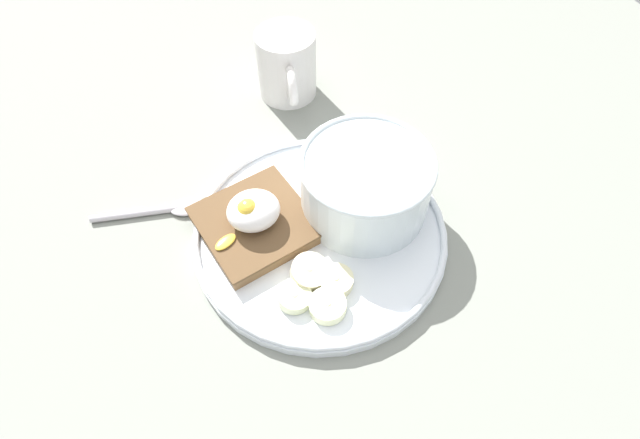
{
  "coord_description": "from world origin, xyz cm",
  "views": [
    {
      "loc": [
        10.03,
        26.11,
        43.49
      ],
      "look_at": [
        0.0,
        0.0,
        5.0
      ],
      "focal_mm": 28.0,
      "sensor_mm": 36.0,
      "label": 1
    }
  ],
  "objects_px": {
    "spoon": "(163,210)",
    "coffee_mug": "(287,65)",
    "banana_slice_right": "(310,272)",
    "banana_slice_back": "(328,306)",
    "poached_egg": "(252,211)",
    "oatmeal_bowl": "(365,184)",
    "toast_slice": "(256,223)",
    "banana_slice_left": "(295,297)",
    "banana_slice_front": "(336,281)"
  },
  "relations": [
    {
      "from": "spoon",
      "to": "toast_slice",
      "type": "bearing_deg",
      "value": 143.57
    },
    {
      "from": "banana_slice_right",
      "to": "coffee_mug",
      "type": "height_order",
      "value": "coffee_mug"
    },
    {
      "from": "oatmeal_bowl",
      "to": "banana_slice_right",
      "type": "bearing_deg",
      "value": 35.92
    },
    {
      "from": "poached_egg",
      "to": "banana_slice_left",
      "type": "bearing_deg",
      "value": 96.71
    },
    {
      "from": "coffee_mug",
      "to": "banana_slice_right",
      "type": "bearing_deg",
      "value": 75.39
    },
    {
      "from": "oatmeal_bowl",
      "to": "banana_slice_back",
      "type": "relative_size",
      "value": 2.92
    },
    {
      "from": "banana_slice_left",
      "to": "banana_slice_front",
      "type": "bearing_deg",
      "value": -177.4
    },
    {
      "from": "banana_slice_back",
      "to": "coffee_mug",
      "type": "bearing_deg",
      "value": -102.3
    },
    {
      "from": "poached_egg",
      "to": "oatmeal_bowl",
      "type": "bearing_deg",
      "value": 173.96
    },
    {
      "from": "toast_slice",
      "to": "spoon",
      "type": "relative_size",
      "value": 1.05
    },
    {
      "from": "banana_slice_front",
      "to": "banana_slice_left",
      "type": "xyz_separation_m",
      "value": [
        0.04,
        0.0,
        -0.0
      ]
    },
    {
      "from": "oatmeal_bowl",
      "to": "poached_egg",
      "type": "relative_size",
      "value": 1.79
    },
    {
      "from": "oatmeal_bowl",
      "to": "toast_slice",
      "type": "bearing_deg",
      "value": -6.35
    },
    {
      "from": "banana_slice_back",
      "to": "spoon",
      "type": "relative_size",
      "value": 0.38
    },
    {
      "from": "banana_slice_right",
      "to": "toast_slice",
      "type": "bearing_deg",
      "value": -66.42
    },
    {
      "from": "poached_egg",
      "to": "spoon",
      "type": "distance_m",
      "value": 0.11
    },
    {
      "from": "poached_egg",
      "to": "banana_slice_front",
      "type": "distance_m",
      "value": 0.1
    },
    {
      "from": "coffee_mug",
      "to": "banana_slice_front",
      "type": "bearing_deg",
      "value": 80.04
    },
    {
      "from": "banana_slice_front",
      "to": "banana_slice_left",
      "type": "distance_m",
      "value": 0.04
    },
    {
      "from": "banana_slice_back",
      "to": "banana_slice_right",
      "type": "height_order",
      "value": "banana_slice_right"
    },
    {
      "from": "oatmeal_bowl",
      "to": "toast_slice",
      "type": "xyz_separation_m",
      "value": [
        0.11,
        -0.01,
        -0.03
      ]
    },
    {
      "from": "spoon",
      "to": "coffee_mug",
      "type": "bearing_deg",
      "value": -144.07
    },
    {
      "from": "banana_slice_back",
      "to": "spoon",
      "type": "height_order",
      "value": "banana_slice_back"
    },
    {
      "from": "oatmeal_bowl",
      "to": "toast_slice",
      "type": "relative_size",
      "value": 1.05
    },
    {
      "from": "coffee_mug",
      "to": "spoon",
      "type": "relative_size",
      "value": 0.89
    },
    {
      "from": "poached_egg",
      "to": "banana_slice_left",
      "type": "distance_m",
      "value": 0.09
    },
    {
      "from": "banana_slice_front",
      "to": "coffee_mug",
      "type": "height_order",
      "value": "coffee_mug"
    },
    {
      "from": "banana_slice_right",
      "to": "coffee_mug",
      "type": "relative_size",
      "value": 0.48
    },
    {
      "from": "banana_slice_back",
      "to": "coffee_mug",
      "type": "height_order",
      "value": "coffee_mug"
    },
    {
      "from": "poached_egg",
      "to": "banana_slice_right",
      "type": "height_order",
      "value": "poached_egg"
    },
    {
      "from": "toast_slice",
      "to": "banana_slice_right",
      "type": "height_order",
      "value": "banana_slice_right"
    },
    {
      "from": "banana_slice_back",
      "to": "banana_slice_front",
      "type": "bearing_deg",
      "value": -128.59
    },
    {
      "from": "oatmeal_bowl",
      "to": "banana_slice_back",
      "type": "distance_m",
      "value": 0.12
    },
    {
      "from": "banana_slice_back",
      "to": "poached_egg",
      "type": "bearing_deg",
      "value": -71.91
    },
    {
      "from": "banana_slice_right",
      "to": "oatmeal_bowl",
      "type": "bearing_deg",
      "value": -144.08
    },
    {
      "from": "spoon",
      "to": "poached_egg",
      "type": "bearing_deg",
      "value": 143.01
    },
    {
      "from": "banana_slice_front",
      "to": "banana_slice_back",
      "type": "height_order",
      "value": "same"
    },
    {
      "from": "toast_slice",
      "to": "banana_slice_back",
      "type": "xyz_separation_m",
      "value": [
        -0.03,
        0.11,
        -0.0
      ]
    },
    {
      "from": "banana_slice_front",
      "to": "banana_slice_back",
      "type": "bearing_deg",
      "value": 51.41
    },
    {
      "from": "banana_slice_back",
      "to": "spoon",
      "type": "bearing_deg",
      "value": -55.17
    },
    {
      "from": "banana_slice_front",
      "to": "poached_egg",
      "type": "bearing_deg",
      "value": -59.25
    },
    {
      "from": "banana_slice_front",
      "to": "spoon",
      "type": "relative_size",
      "value": 0.38
    },
    {
      "from": "poached_egg",
      "to": "banana_slice_back",
      "type": "xyz_separation_m",
      "value": [
        -0.03,
        0.11,
        -0.02
      ]
    },
    {
      "from": "banana_slice_left",
      "to": "spoon",
      "type": "bearing_deg",
      "value": -58.23
    },
    {
      "from": "banana_slice_right",
      "to": "coffee_mug",
      "type": "xyz_separation_m",
      "value": [
        -0.07,
        -0.26,
        0.02
      ]
    },
    {
      "from": "oatmeal_bowl",
      "to": "banana_slice_left",
      "type": "xyz_separation_m",
      "value": [
        0.1,
        0.08,
        -0.03
      ]
    },
    {
      "from": "banana_slice_right",
      "to": "coffee_mug",
      "type": "bearing_deg",
      "value": -104.61
    },
    {
      "from": "oatmeal_bowl",
      "to": "banana_slice_front",
      "type": "distance_m",
      "value": 0.1
    },
    {
      "from": "banana_slice_left",
      "to": "banana_slice_back",
      "type": "xyz_separation_m",
      "value": [
        -0.02,
        0.02,
        0.0
      ]
    },
    {
      "from": "toast_slice",
      "to": "spoon",
      "type": "height_order",
      "value": "toast_slice"
    }
  ]
}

